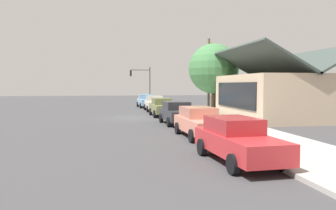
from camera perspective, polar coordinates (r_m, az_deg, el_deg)
ground_plane at (r=28.72m, az=-5.96°, el=-2.19°), size 120.00×120.00×0.00m
sidewalk_curb at (r=29.61m, az=4.92°, el=-1.86°), size 60.00×4.20×0.16m
car_skyblue at (r=42.14m, az=-3.64°, el=0.72°), size 4.75×2.17×1.59m
car_ivory at (r=36.27m, az=-2.25°, el=0.28°), size 4.46×2.04×1.59m
car_olive at (r=30.21m, az=-0.98°, el=-0.35°), size 4.35×2.02×1.59m
car_charcoal at (r=24.11m, az=1.59°, el=-1.30°), size 4.42×2.22×1.59m
car_coral at (r=18.23m, az=5.35°, el=-2.84°), size 4.90×2.11×1.59m
car_cherry at (r=12.61m, az=11.47°, el=-5.70°), size 4.89×2.15×1.59m
storefront_building at (r=29.38m, az=18.42°, el=1.58°), size 10.64×8.24×5.83m
shade_tree at (r=34.79m, az=7.65°, el=6.03°), size 5.06×5.06×6.95m
traffic_light_main at (r=46.62m, az=-4.35°, el=4.26°), size 0.37×2.79×5.20m
utility_pole_wooden at (r=35.38m, az=6.82°, el=5.23°), size 1.80×0.24×7.50m
fire_hydrant_red at (r=28.02m, az=2.82°, el=-1.30°), size 0.22×0.22×0.71m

